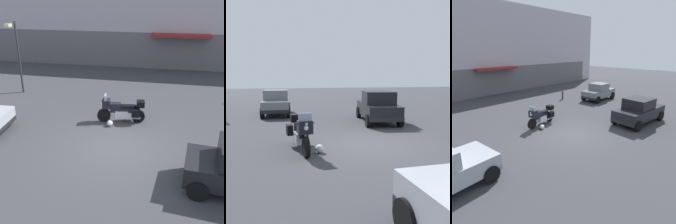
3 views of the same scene
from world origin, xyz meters
TOP-DOWN VIEW (x-y plane):
  - ground_plane at (0.00, 0.00)m, footprint 80.00×80.00m
  - building_facade_rear at (0.00, 14.02)m, footprint 38.21×3.40m
  - motorcycle at (-0.21, 2.39)m, footprint 2.26×0.89m
  - helmet at (-0.68, 1.82)m, footprint 0.28×0.28m
  - streetlamp_curbside at (-6.90, 5.24)m, footprint 0.28×0.94m

SIDE VIEW (x-z plane):
  - ground_plane at x=0.00m, z-range 0.00..0.00m
  - helmet at x=-0.68m, z-range 0.00..0.28m
  - motorcycle at x=-0.21m, z-range -0.06..1.30m
  - streetlamp_curbside at x=-6.90m, z-range 0.50..4.71m
  - building_facade_rear at x=0.00m, z-range -0.05..9.17m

